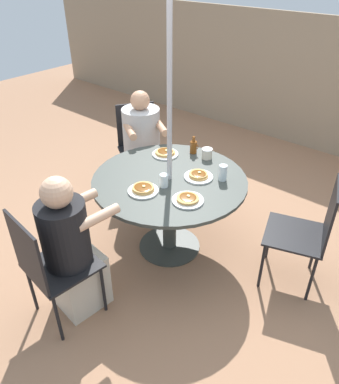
{
  "coord_description": "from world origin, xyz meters",
  "views": [
    {
      "loc": [
        1.69,
        -2.02,
        2.31
      ],
      "look_at": [
        0.0,
        0.0,
        0.6
      ],
      "focal_mm": 35.0,
      "sensor_mm": 36.0,
      "label": 1
    }
  ],
  "objects_px": {
    "diner_north": "(72,252)",
    "pancake_plate_d": "(143,189)",
    "diner_south": "(143,151)",
    "pancake_plate_c": "(199,176)",
    "patio_chair_north": "(48,264)",
    "syrup_bottle": "(194,147)",
    "patio_table": "(170,191)",
    "patio_chair_east": "(309,229)",
    "coffee_cup": "(207,153)",
    "patio_chair_south": "(139,143)",
    "pancake_plate_a": "(165,153)",
    "drinking_glass_a": "(223,173)",
    "pancake_plate_b": "(188,199)",
    "drinking_glass_b": "(164,181)"
  },
  "relations": [
    {
      "from": "drinking_glass_b",
      "to": "pancake_plate_c",
      "type": "bearing_deg",
      "value": 65.25
    },
    {
      "from": "patio_chair_east",
      "to": "coffee_cup",
      "type": "distance_m",
      "value": 1.08
    },
    {
      "from": "patio_table",
      "to": "patio_chair_south",
      "type": "distance_m",
      "value": 1.14
    },
    {
      "from": "patio_chair_east",
      "to": "pancake_plate_a",
      "type": "xyz_separation_m",
      "value": [
        -1.38,
        -0.06,
        0.21
      ]
    },
    {
      "from": "pancake_plate_b",
      "to": "coffee_cup",
      "type": "xyz_separation_m",
      "value": [
        -0.28,
        0.65,
        0.03
      ]
    },
    {
      "from": "patio_table",
      "to": "pancake_plate_d",
      "type": "height_order",
      "value": "pancake_plate_d"
    },
    {
      "from": "pancake_plate_b",
      "to": "diner_north",
      "type": "bearing_deg",
      "value": -117.95
    },
    {
      "from": "diner_north",
      "to": "diner_south",
      "type": "distance_m",
      "value": 1.62
    },
    {
      "from": "patio_table",
      "to": "diner_south",
      "type": "distance_m",
      "value": 0.96
    },
    {
      "from": "diner_north",
      "to": "coffee_cup",
      "type": "bearing_deg",
      "value": 90.78
    },
    {
      "from": "pancake_plate_a",
      "to": "drinking_glass_a",
      "type": "distance_m",
      "value": 0.64
    },
    {
      "from": "patio_table",
      "to": "diner_south",
      "type": "relative_size",
      "value": 1.1
    },
    {
      "from": "pancake_plate_d",
      "to": "patio_chair_east",
      "type": "bearing_deg",
      "value": 29.87
    },
    {
      "from": "pancake_plate_b",
      "to": "drinking_glass_a",
      "type": "bearing_deg",
      "value": 86.34
    },
    {
      "from": "pancake_plate_b",
      "to": "syrup_bottle",
      "type": "height_order",
      "value": "syrup_bottle"
    },
    {
      "from": "patio_chair_north",
      "to": "syrup_bottle",
      "type": "bearing_deg",
      "value": 96.2
    },
    {
      "from": "pancake_plate_a",
      "to": "coffee_cup",
      "type": "bearing_deg",
      "value": 29.95
    },
    {
      "from": "patio_chair_north",
      "to": "syrup_bottle",
      "type": "relative_size",
      "value": 5.81
    },
    {
      "from": "drinking_glass_b",
      "to": "pancake_plate_d",
      "type": "bearing_deg",
      "value": -115.11
    },
    {
      "from": "patio_chair_south",
      "to": "pancake_plate_b",
      "type": "distance_m",
      "value": 1.5
    },
    {
      "from": "pancake_plate_a",
      "to": "drinking_glass_a",
      "type": "bearing_deg",
      "value": -3.14
    },
    {
      "from": "drinking_glass_a",
      "to": "patio_table",
      "type": "bearing_deg",
      "value": -142.92
    },
    {
      "from": "patio_table",
      "to": "pancake_plate_d",
      "type": "distance_m",
      "value": 0.32
    },
    {
      "from": "patio_chair_north",
      "to": "diner_north",
      "type": "relative_size",
      "value": 0.82
    },
    {
      "from": "patio_table",
      "to": "patio_chair_east",
      "type": "height_order",
      "value": "patio_chair_east"
    },
    {
      "from": "patio_chair_south",
      "to": "pancake_plate_b",
      "type": "relative_size",
      "value": 3.94
    },
    {
      "from": "patio_chair_south",
      "to": "syrup_bottle",
      "type": "bearing_deg",
      "value": 114.28
    },
    {
      "from": "pancake_plate_b",
      "to": "patio_table",
      "type": "bearing_deg",
      "value": 152.37
    },
    {
      "from": "diner_south",
      "to": "pancake_plate_b",
      "type": "bearing_deg",
      "value": 91.42
    },
    {
      "from": "patio_table",
      "to": "pancake_plate_d",
      "type": "bearing_deg",
      "value": -95.97
    },
    {
      "from": "patio_table",
      "to": "drinking_glass_b",
      "type": "xyz_separation_m",
      "value": [
        0.05,
        -0.12,
        0.18
      ]
    },
    {
      "from": "diner_south",
      "to": "pancake_plate_c",
      "type": "xyz_separation_m",
      "value": [
        0.98,
        -0.36,
        0.23
      ]
    },
    {
      "from": "pancake_plate_c",
      "to": "pancake_plate_d",
      "type": "bearing_deg",
      "value": -114.88
    },
    {
      "from": "patio_table",
      "to": "diner_north",
      "type": "relative_size",
      "value": 1.12
    },
    {
      "from": "patio_chair_south",
      "to": "patio_chair_east",
      "type": "bearing_deg",
      "value": 115.51
    },
    {
      "from": "patio_chair_south",
      "to": "syrup_bottle",
      "type": "distance_m",
      "value": 0.88
    },
    {
      "from": "diner_north",
      "to": "pancake_plate_d",
      "type": "distance_m",
      "value": 0.71
    },
    {
      "from": "patio_chair_north",
      "to": "pancake_plate_a",
      "type": "relative_size",
      "value": 3.94
    },
    {
      "from": "pancake_plate_b",
      "to": "diner_south",
      "type": "bearing_deg",
      "value": 148.57
    },
    {
      "from": "patio_chair_north",
      "to": "pancake_plate_d",
      "type": "xyz_separation_m",
      "value": [
        0.09,
        0.84,
        0.21
      ]
    },
    {
      "from": "patio_table",
      "to": "drinking_glass_a",
      "type": "bearing_deg",
      "value": 37.08
    },
    {
      "from": "pancake_plate_c",
      "to": "syrup_bottle",
      "type": "relative_size",
      "value": 1.47
    },
    {
      "from": "pancake_plate_b",
      "to": "pancake_plate_c",
      "type": "xyz_separation_m",
      "value": [
        -0.14,
        0.33,
        0.0
      ]
    },
    {
      "from": "patio_chair_north",
      "to": "patio_chair_south",
      "type": "distance_m",
      "value": 1.93
    },
    {
      "from": "drinking_glass_b",
      "to": "patio_chair_north",
      "type": "bearing_deg",
      "value": -99.27
    },
    {
      "from": "patio_table",
      "to": "pancake_plate_a",
      "type": "height_order",
      "value": "pancake_plate_a"
    },
    {
      "from": "diner_north",
      "to": "pancake_plate_a",
      "type": "distance_m",
      "value": 1.28
    },
    {
      "from": "diner_north",
      "to": "patio_chair_south",
      "type": "bearing_deg",
      "value": 124.59
    },
    {
      "from": "patio_chair_south",
      "to": "diner_south",
      "type": "bearing_deg",
      "value": 90.0
    },
    {
      "from": "patio_chair_south",
      "to": "drinking_glass_a",
      "type": "relative_size",
      "value": 7.14
    }
  ]
}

